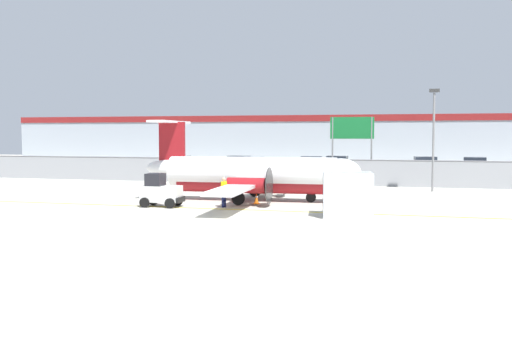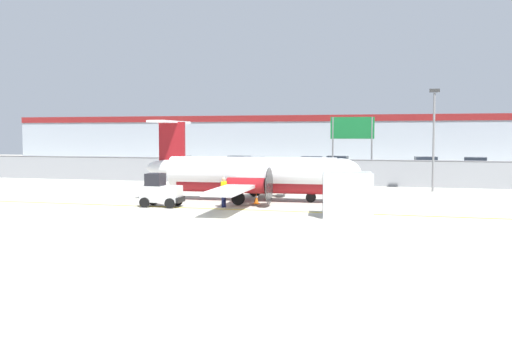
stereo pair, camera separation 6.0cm
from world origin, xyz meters
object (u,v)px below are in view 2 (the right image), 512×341
cargo_container (347,195)px  parked_car_6 (427,164)px  commuter_airplane (256,175)px  apron_light_pole (434,131)px  baggage_tug (160,192)px  parked_car_4 (337,163)px  traffic_cone_near_right (256,199)px  parked_car_0 (179,163)px  parked_car_5 (387,171)px  traffic_cone_near_left (174,192)px  parked_car_3 (311,164)px  ground_crew_worker (224,190)px  highway_sign (352,133)px  parked_car_7 (477,165)px  parked_car_2 (255,164)px  parked_car_1 (238,163)px

cargo_container → parked_car_6: cargo_container is taller
commuter_airplane → apron_light_pole: 14.09m
baggage_tug → apron_light_pole: 20.16m
parked_car_4 → traffic_cone_near_right: bearing=91.3°
parked_car_0 → parked_car_5: same height
parked_car_6 → traffic_cone_near_left: bearing=-128.0°
parked_car_3 → parked_car_5: same height
baggage_tug → ground_crew_worker: 3.60m
commuter_airplane → parked_car_3: 27.28m
ground_crew_worker → parked_car_4: (2.44, 32.61, -0.06)m
ground_crew_worker → apron_light_pole: bearing=-124.1°
highway_sign → commuter_airplane: bearing=-107.8°
parked_car_7 → highway_sign: bearing=-119.5°
cargo_container → parked_car_3: cargo_container is taller
commuter_airplane → traffic_cone_near_right: bearing=-75.9°
parked_car_0 → parked_car_5: (22.59, -7.30, 0.00)m
traffic_cone_near_right → highway_sign: bearing=75.2°
parked_car_3 → parked_car_6: (12.06, 2.27, 0.00)m
baggage_tug → ground_crew_worker: baggage_tug is taller
cargo_container → parked_car_2: (-12.65, 29.69, -0.21)m
parked_car_5 → highway_sign: 5.38m
ground_crew_worker → cargo_container: bearing=174.8°
parked_car_0 → parked_car_7: (31.25, 4.60, 0.00)m
traffic_cone_near_left → traffic_cone_near_right: (6.16, -2.34, 0.00)m
parked_car_6 → parked_car_5: bearing=-114.6°
parked_car_2 → traffic_cone_near_right: bearing=-81.8°
parked_car_0 → parked_car_1: size_ratio=0.98×
parked_car_2 → apron_light_pole: (17.30, -15.67, 3.41)m
parked_car_5 → parked_car_7: size_ratio=0.96×
commuter_airplane → parked_car_0: size_ratio=3.74×
baggage_tug → apron_light_pole: apron_light_pole is taller
ground_crew_worker → parked_car_4: same height
parked_car_4 → parked_car_3: bearing=40.7°
cargo_container → parked_car_4: (-4.60, 34.51, -0.21)m
parked_car_3 → parked_car_7: 17.15m
commuter_airplane → parked_car_7: commuter_airplane is taller
traffic_cone_near_right → parked_car_1: 29.77m
parked_car_0 → ground_crew_worker: bearing=113.9°
apron_light_pole → parked_car_4: bearing=114.3°
parked_car_4 → parked_car_5: size_ratio=1.02×
ground_crew_worker → parked_car_2: bearing=-68.7°
highway_sign → parked_car_1: bearing=137.2°
parked_car_7 → parked_car_1: bearing=-166.7°
traffic_cone_near_right → parked_car_1: bearing=108.6°
traffic_cone_near_left → parked_car_6: size_ratio=0.15×
parked_car_1 → parked_car_7: same height
traffic_cone_near_left → parked_car_3: 26.80m
traffic_cone_near_right → highway_sign: (4.12, 15.59, 3.83)m
parked_car_0 → parked_car_5: bearing=159.0°
ground_crew_worker → parked_car_6: bearing=-100.1°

